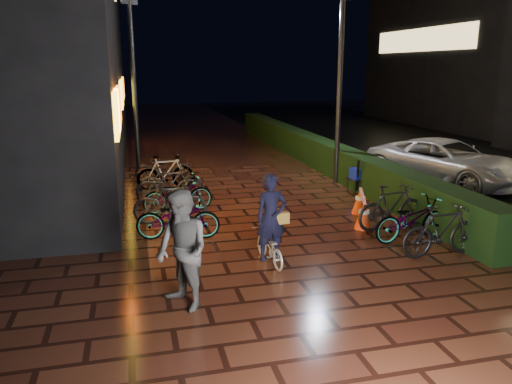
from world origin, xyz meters
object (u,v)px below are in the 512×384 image
object	(u,v)px
cyclist	(270,231)
bystander_person	(182,250)
traffic_barrier	(362,207)
van	(446,162)
cart_assembly	(358,175)

from	to	relation	value
cyclist	bystander_person	bearing A→B (deg)	-142.35
bystander_person	cyclist	xyz separation A→B (m)	(1.71, 1.32, -0.28)
cyclist	traffic_barrier	world-z (taller)	cyclist
van	cyclist	bearing A→B (deg)	-168.72
bystander_person	cart_assembly	xyz separation A→B (m)	(5.53, 5.76, -0.37)
van	cyclist	world-z (taller)	cyclist
bystander_person	van	world-z (taller)	bystander_person
bystander_person	cyclist	bearing A→B (deg)	99.71
bystander_person	cart_assembly	world-z (taller)	bystander_person
cart_assembly	traffic_barrier	bearing A→B (deg)	-113.25
bystander_person	van	distance (m)	10.74
traffic_barrier	cart_assembly	distance (m)	2.63
bystander_person	traffic_barrier	bearing A→B (deg)	98.80
van	traffic_barrier	size ratio (longest dim) A/B	3.10
cyclist	traffic_barrier	distance (m)	3.47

